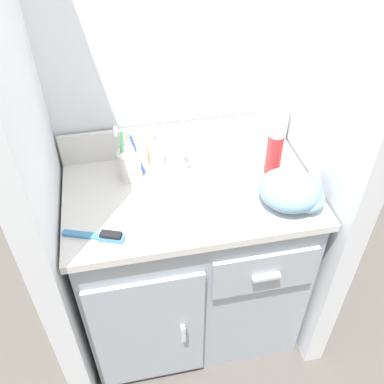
# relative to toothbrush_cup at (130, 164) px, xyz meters

# --- Properties ---
(ground_plane) EXTENTS (6.00, 6.00, 0.00)m
(ground_plane) POSITION_rel_toothbrush_cup_xyz_m (0.20, -0.12, -0.88)
(ground_plane) COLOR #4C4742
(wall_back) EXTENTS (1.06, 0.08, 2.20)m
(wall_back) POSITION_rel_toothbrush_cup_xyz_m (0.20, 0.18, 0.22)
(wall_back) COLOR silver
(wall_back) RESTS_ON ground_plane
(wall_left) EXTENTS (0.08, 0.59, 2.20)m
(wall_left) POSITION_rel_toothbrush_cup_xyz_m (-0.29, -0.12, 0.22)
(wall_left) COLOR silver
(wall_left) RESTS_ON ground_plane
(wall_right) EXTENTS (0.08, 0.59, 2.20)m
(wall_right) POSITION_rel_toothbrush_cup_xyz_m (0.69, -0.12, 0.22)
(wall_right) COLOR silver
(wall_right) RESTS_ON ground_plane
(vanity) EXTENTS (0.88, 0.53, 0.82)m
(vanity) POSITION_rel_toothbrush_cup_xyz_m (0.19, -0.13, -0.45)
(vanity) COLOR #9EA8B2
(vanity) RESTS_ON ground_plane
(backsplash) EXTENTS (0.88, 0.02, 0.12)m
(backsplash) POSITION_rel_toothbrush_cup_xyz_m (0.20, 0.12, 0.00)
(backsplash) COLOR silver
(backsplash) RESTS_ON vanity
(sink_faucet) EXTENTS (0.09, 0.09, 0.14)m
(sink_faucet) POSITION_rel_toothbrush_cup_xyz_m (0.20, 0.04, -0.01)
(sink_faucet) COLOR silver
(sink_faucet) RESTS_ON vanity
(toothbrush_cup) EXTENTS (0.10, 0.08, 0.21)m
(toothbrush_cup) POSITION_rel_toothbrush_cup_xyz_m (0.00, 0.00, 0.00)
(toothbrush_cup) COLOR silver
(toothbrush_cup) RESTS_ON vanity
(soap_dispenser) EXTENTS (0.06, 0.06, 0.16)m
(soap_dispenser) POSITION_rel_toothbrush_cup_xyz_m (0.10, 0.05, 0.01)
(soap_dispenser) COLOR beige
(soap_dispenser) RESTS_ON vanity
(shaving_cream_can) EXTENTS (0.06, 0.06, 0.18)m
(shaving_cream_can) POSITION_rel_toothbrush_cup_xyz_m (0.51, -0.07, 0.03)
(shaving_cream_can) COLOR red
(shaving_cream_can) RESTS_ON vanity
(hairbrush) EXTENTS (0.19, 0.09, 0.03)m
(hairbrush) POSITION_rel_toothbrush_cup_xyz_m (-0.12, -0.29, -0.05)
(hairbrush) COLOR teal
(hairbrush) RESTS_ON vanity
(hand_towel) EXTENTS (0.21, 0.21, 0.11)m
(hand_towel) POSITION_rel_toothbrush_cup_xyz_m (0.52, -0.24, -0.01)
(hand_towel) COLOR #6B8EA8
(hand_towel) RESTS_ON vanity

